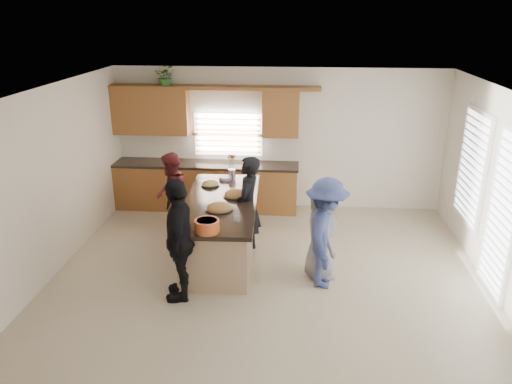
# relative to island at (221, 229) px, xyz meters

# --- Properties ---
(floor) EXTENTS (6.50, 6.50, 0.00)m
(floor) POSITION_rel_island_xyz_m (0.81, -0.67, -0.45)
(floor) COLOR tan
(floor) RESTS_ON ground
(room_shell) EXTENTS (6.52, 6.02, 2.81)m
(room_shell) POSITION_rel_island_xyz_m (0.81, -0.67, 1.45)
(room_shell) COLOR silver
(room_shell) RESTS_ON ground
(back_cabinetry) EXTENTS (4.08, 0.66, 2.46)m
(back_cabinetry) POSITION_rel_island_xyz_m (-0.66, 2.06, 0.46)
(back_cabinetry) COLOR brown
(back_cabinetry) RESTS_ON ground
(right_wall_glazing) EXTENTS (0.06, 4.00, 2.25)m
(right_wall_glazing) POSITION_rel_island_xyz_m (4.03, -0.80, 0.89)
(right_wall_glazing) COLOR white
(right_wall_glazing) RESTS_ON ground
(island) EXTENTS (1.27, 2.75, 0.95)m
(island) POSITION_rel_island_xyz_m (0.00, 0.00, 0.00)
(island) COLOR tan
(island) RESTS_ON ground
(platter_front) EXTENTS (0.42, 0.42, 0.17)m
(platter_front) POSITION_rel_island_xyz_m (0.05, -0.40, 0.52)
(platter_front) COLOR black
(platter_front) RESTS_ON island
(platter_mid) EXTENTS (0.42, 0.42, 0.17)m
(platter_mid) POSITION_rel_island_xyz_m (0.22, 0.22, 0.52)
(platter_mid) COLOR black
(platter_mid) RESTS_ON island
(platter_back) EXTENTS (0.32, 0.32, 0.13)m
(platter_back) POSITION_rel_island_xyz_m (-0.29, 0.69, 0.52)
(platter_back) COLOR black
(platter_back) RESTS_ON island
(salad_bowl) EXTENTS (0.35, 0.35, 0.17)m
(salad_bowl) POSITION_rel_island_xyz_m (-0.00, -1.19, 0.59)
(salad_bowl) COLOR #CE5425
(salad_bowl) RESTS_ON island
(clear_cup) EXTENTS (0.09, 0.09, 0.09)m
(clear_cup) POSITION_rel_island_xyz_m (0.36, -0.81, 0.55)
(clear_cup) COLOR white
(clear_cup) RESTS_ON island
(plate_stack) EXTENTS (0.23, 0.23, 0.05)m
(plate_stack) POSITION_rel_island_xyz_m (-0.08, 1.06, 0.52)
(plate_stack) COLOR #B68CCB
(plate_stack) RESTS_ON island
(flower_vase) EXTENTS (0.14, 0.14, 0.44)m
(flower_vase) POSITION_rel_island_xyz_m (0.03, 1.15, 0.72)
(flower_vase) COLOR silver
(flower_vase) RESTS_ON island
(potted_plant) EXTENTS (0.43, 0.38, 0.45)m
(potted_plant) POSITION_rel_island_xyz_m (-1.35, 2.15, 2.17)
(potted_plant) COLOR #35772F
(potted_plant) RESTS_ON back_cabinetry
(woman_left_back) EXTENTS (0.48, 0.65, 1.66)m
(woman_left_back) POSITION_rel_island_xyz_m (0.43, 0.10, 0.38)
(woman_left_back) COLOR black
(woman_left_back) RESTS_ON ground
(woman_left_mid) EXTENTS (0.69, 0.82, 1.49)m
(woman_left_mid) POSITION_rel_island_xyz_m (-1.00, 0.77, 0.29)
(woman_left_mid) COLOR maroon
(woman_left_mid) RESTS_ON ground
(woman_left_front) EXTENTS (0.54, 1.07, 1.76)m
(woman_left_front) POSITION_rel_island_xyz_m (-0.36, -1.32, 0.43)
(woman_left_front) COLOR black
(woman_left_front) RESTS_ON ground
(woman_right_back) EXTENTS (0.71, 1.12, 1.64)m
(woman_right_back) POSITION_rel_island_xyz_m (1.64, -0.81, 0.37)
(woman_right_back) COLOR navy
(woman_right_back) RESTS_ON ground
(woman_right_front) EXTENTS (0.64, 0.81, 1.45)m
(woman_right_front) POSITION_rel_island_xyz_m (1.59, -0.58, 0.28)
(woman_right_front) COLOR slate
(woman_right_front) RESTS_ON ground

